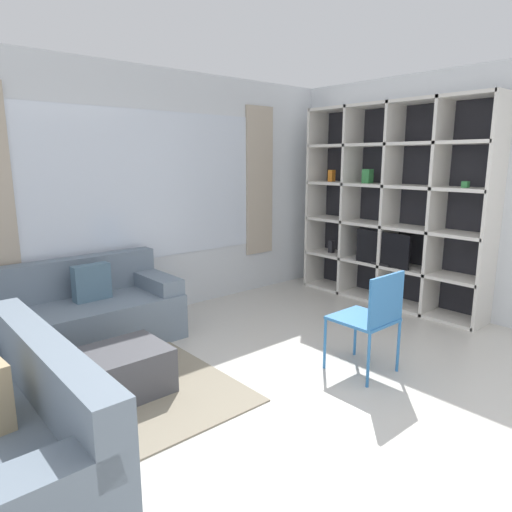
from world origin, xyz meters
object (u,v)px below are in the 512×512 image
Objects in this scene: ottoman at (113,375)px; shelving_unit at (392,207)px; couch_main at (72,318)px; folding_chair at (372,314)px.

shelving_unit is at bearing 0.17° from ottoman.
folding_chair is at bearing -51.59° from couch_main.
ottoman is (-3.57, -0.01, -1.00)m from shelving_unit.
ottoman is 0.92× the size of folding_chair.
shelving_unit reaches higher than ottoman.
couch_main is 2.43× the size of ottoman.
couch_main is at bearing 85.24° from ottoman.
ottoman is at bearing -30.11° from folding_chair.
shelving_unit is 3.75m from couch_main.
couch_main is 2.24× the size of folding_chair.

